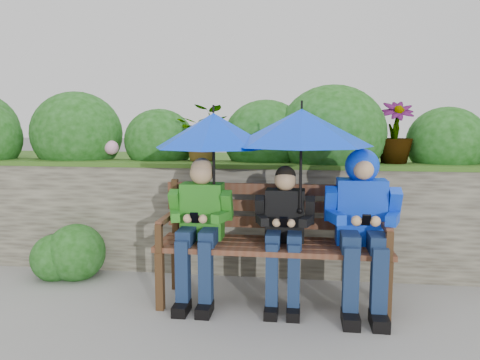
# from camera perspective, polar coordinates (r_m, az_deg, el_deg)

# --- Properties ---
(ground) EXTENTS (60.00, 60.00, 0.00)m
(ground) POSITION_cam_1_polar(r_m,az_deg,el_deg) (3.85, -0.20, -14.36)
(ground) COLOR gray
(ground) RESTS_ON ground
(garden_backdrop) EXTENTS (8.00, 2.87, 1.78)m
(garden_backdrop) POSITION_cam_1_polar(r_m,az_deg,el_deg) (5.24, 0.72, -1.51)
(garden_backdrop) COLOR #4B473B
(garden_backdrop) RESTS_ON ground
(park_bench) EXTENTS (1.77, 0.52, 0.94)m
(park_bench) POSITION_cam_1_polar(r_m,az_deg,el_deg) (3.69, 4.05, -6.66)
(park_bench) COLOR #3D2715
(park_bench) RESTS_ON ground
(boy_left) EXTENTS (0.49, 0.57, 1.13)m
(boy_left) POSITION_cam_1_polar(r_m,az_deg,el_deg) (3.66, -4.91, -5.11)
(boy_left) COLOR #29891D
(boy_left) RESTS_ON ground
(boy_middle) EXTENTS (0.45, 0.52, 1.07)m
(boy_middle) POSITION_cam_1_polar(r_m,az_deg,el_deg) (3.59, 5.43, -5.74)
(boy_middle) COLOR black
(boy_middle) RESTS_ON ground
(boy_right) EXTENTS (0.55, 0.67, 1.21)m
(boy_right) POSITION_cam_1_polar(r_m,az_deg,el_deg) (3.60, 14.68, -4.26)
(boy_right) COLOR #121ACF
(boy_right) RESTS_ON ground
(umbrella_left) EXTENTS (0.92, 0.92, 0.84)m
(umbrella_left) POSITION_cam_1_polar(r_m,az_deg,el_deg) (3.60, -3.24, 6.04)
(umbrella_left) COLOR #0034E5
(umbrella_left) RESTS_ON ground
(umbrella_right) EXTENTS (1.05, 1.05, 0.84)m
(umbrella_right) POSITION_cam_1_polar(r_m,az_deg,el_deg) (3.49, 7.50, 6.36)
(umbrella_right) COLOR #0034E5
(umbrella_right) RESTS_ON ground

